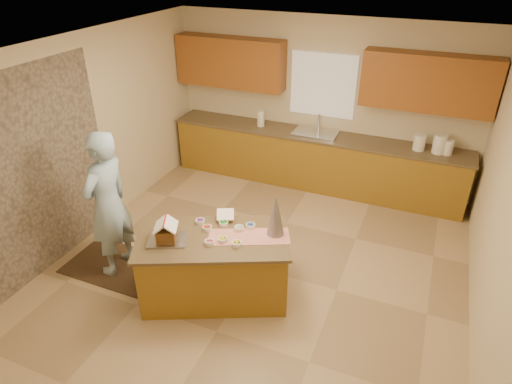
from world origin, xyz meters
TOP-DOWN VIEW (x-y plane):
  - floor at (0.00, 0.00)m, footprint 5.50×5.50m
  - ceiling at (0.00, 0.00)m, footprint 5.50×5.50m
  - wall_back at (0.00, 2.75)m, footprint 5.50×5.50m
  - wall_front at (0.00, -2.75)m, footprint 5.50×5.50m
  - wall_left at (-2.50, 0.00)m, footprint 5.50×5.50m
  - wall_right at (2.50, 0.00)m, footprint 5.50×5.50m
  - stone_accent at (-2.48, -0.80)m, footprint 0.00×2.50m
  - window_curtain at (0.00, 2.72)m, footprint 1.05×0.03m
  - back_counter_base at (0.00, 2.45)m, footprint 4.80×0.60m
  - back_counter_top at (0.00, 2.45)m, footprint 4.85×0.63m
  - upper_cabinet_left at (-1.55, 2.57)m, footprint 1.85×0.35m
  - upper_cabinet_right at (1.55, 2.57)m, footprint 1.85×0.35m
  - sink at (0.00, 2.45)m, footprint 0.70×0.45m
  - faucet at (0.00, 2.63)m, footprint 0.03×0.03m
  - island_base at (-0.27, -0.62)m, footprint 1.79×1.39m
  - island_top at (-0.27, -0.62)m, footprint 1.88×1.49m
  - table_runner at (0.09, -0.45)m, footprint 0.94×0.66m
  - baking_tray at (-0.70, -0.86)m, footprint 0.50×0.44m
  - cookbook at (-0.29, -0.25)m, footprint 0.24×0.22m
  - tinsel_tree at (0.34, -0.29)m, footprint 0.26×0.26m
  - rug at (-1.70, -0.64)m, footprint 1.25×0.81m
  - boy at (-1.65, -0.64)m, footprint 0.47×0.69m
  - canister_a at (1.59, 2.45)m, footprint 0.17×0.17m
  - canister_b at (1.87, 2.45)m, footprint 0.20×0.20m
  - canister_c at (1.99, 2.45)m, footprint 0.15×0.15m
  - paper_towel at (-0.95, 2.45)m, footprint 0.12×0.12m
  - gingerbread_house at (-0.70, -0.86)m, footprint 0.32×0.33m
  - candy_bowls at (-0.20, -0.50)m, footprint 0.68×0.56m

SIDE VIEW (x-z plane):
  - floor at x=0.00m, z-range 0.00..0.00m
  - rug at x=-1.70m, z-range 0.00..0.01m
  - island_base at x=-0.27m, z-range 0.00..0.78m
  - back_counter_base at x=0.00m, z-range 0.00..0.88m
  - island_top at x=-0.27m, z-range 0.78..0.82m
  - table_runner at x=0.09m, z-range 0.82..0.82m
  - baking_tray at x=-0.70m, z-range 0.82..0.84m
  - candy_bowls at x=-0.20m, z-range 0.82..0.87m
  - sink at x=0.00m, z-range 0.83..0.95m
  - cookbook at x=-0.29m, z-range 0.86..0.94m
  - back_counter_top at x=0.00m, z-range 0.88..0.92m
  - boy at x=-1.65m, z-range 0.01..1.85m
  - gingerbread_house at x=-0.70m, z-range 0.81..1.06m
  - canister_c at x=1.99m, z-range 0.92..1.14m
  - canister_a at x=1.59m, z-range 0.92..1.16m
  - paper_towel at x=-0.95m, z-range 0.92..1.18m
  - faucet at x=0.00m, z-range 0.92..1.20m
  - canister_b at x=1.87m, z-range 0.92..1.20m
  - tinsel_tree at x=0.34m, z-range 0.82..1.31m
  - stone_accent at x=-2.48m, z-range 0.00..2.50m
  - wall_back at x=0.00m, z-range 1.35..1.35m
  - wall_front at x=0.00m, z-range 1.35..1.35m
  - wall_left at x=-2.50m, z-range 1.35..1.35m
  - wall_right at x=2.50m, z-range 1.35..1.35m
  - window_curtain at x=0.00m, z-range 1.15..2.15m
  - upper_cabinet_left at x=-1.55m, z-range 1.50..2.30m
  - upper_cabinet_right at x=1.55m, z-range 1.50..2.30m
  - ceiling at x=0.00m, z-range 2.70..2.70m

